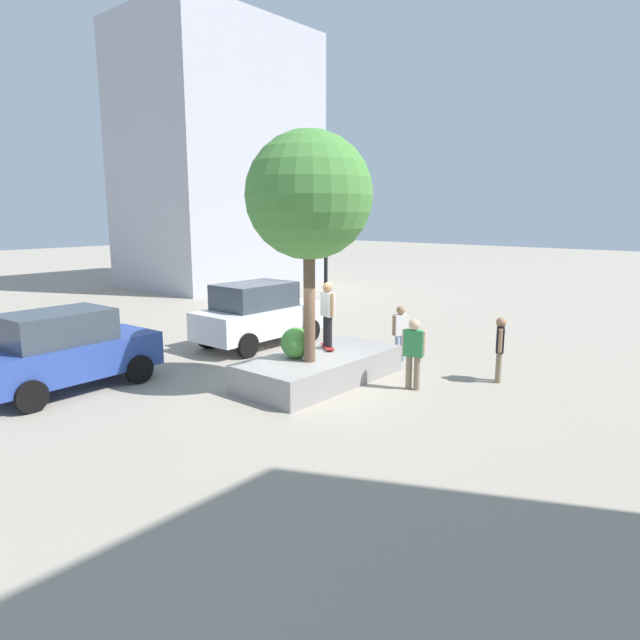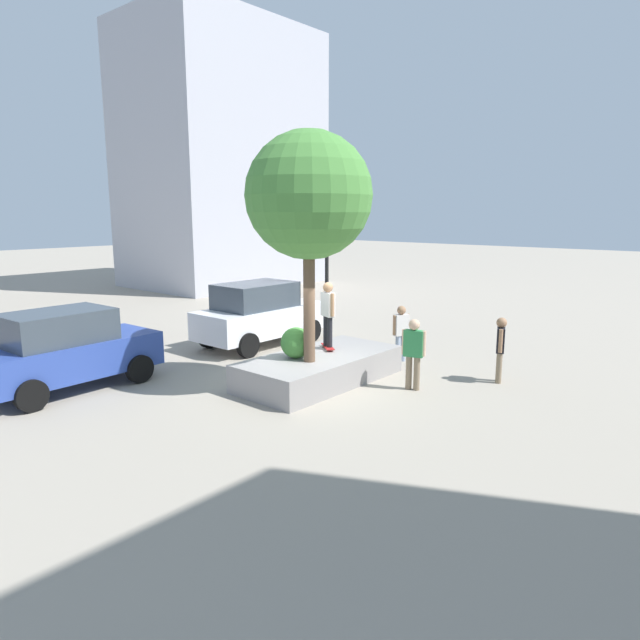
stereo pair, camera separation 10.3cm
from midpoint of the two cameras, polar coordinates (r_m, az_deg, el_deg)
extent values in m
plane|color=#9E9384|center=(14.09, -0.65, -6.65)|extent=(120.00, 120.00, 0.00)
cube|color=gray|center=(14.28, 0.21, -4.93)|extent=(4.39, 2.07, 0.70)
cylinder|color=brown|center=(13.28, -0.89, 2.29)|extent=(0.28, 0.28, 3.12)
sphere|color=#4C8C3D|center=(13.14, -0.92, 12.57)|extent=(2.95, 2.95, 2.95)
sphere|color=#3D7A33|center=(13.83, -2.24, -2.33)|extent=(0.77, 0.77, 0.77)
cube|color=#A51E1E|center=(14.80, 1.00, -2.71)|extent=(0.66, 0.76, 0.02)
sphere|color=beige|center=(15.04, 0.48, -2.63)|extent=(0.06, 0.06, 0.06)
sphere|color=beige|center=(15.07, 1.10, -2.60)|extent=(0.06, 0.06, 0.06)
sphere|color=beige|center=(14.55, 0.88, -3.10)|extent=(0.06, 0.06, 0.06)
sphere|color=beige|center=(14.59, 1.53, -3.06)|extent=(0.06, 0.06, 0.06)
cylinder|color=black|center=(14.63, 1.18, -1.22)|extent=(0.15, 0.15, 0.81)
cylinder|color=black|center=(14.79, 0.82, -1.08)|extent=(0.15, 0.15, 0.81)
cube|color=silver|center=(14.58, 1.01, 1.61)|extent=(0.35, 0.49, 0.63)
cylinder|color=#9E7251|center=(14.37, 1.47, 1.54)|extent=(0.10, 0.10, 0.60)
cylinder|color=#9E7251|center=(14.78, 0.56, 1.81)|extent=(0.10, 0.10, 0.60)
sphere|color=#9E7251|center=(14.51, 1.02, 3.35)|extent=(0.26, 0.26, 0.26)
cube|color=#2D479E|center=(14.89, -24.00, -3.53)|extent=(4.28, 1.94, 0.84)
cube|color=#38424C|center=(14.63, -24.96, -0.64)|extent=(2.42, 1.65, 0.76)
cylinder|color=black|center=(16.37, -21.17, -3.60)|extent=(0.72, 0.24, 0.72)
cylinder|color=black|center=(14.91, -17.69, -4.75)|extent=(0.72, 0.24, 0.72)
cylinder|color=black|center=(13.67, -27.12, -6.86)|extent=(0.72, 0.24, 0.72)
cube|color=white|center=(18.24, -5.84, -0.01)|extent=(4.40, 1.86, 0.88)
cube|color=#38424C|center=(17.96, -6.40, 2.51)|extent=(2.47, 1.63, 0.79)
cylinder|color=black|center=(19.93, -4.69, -0.34)|extent=(0.75, 0.22, 0.75)
cylinder|color=black|center=(18.68, -0.72, -1.07)|extent=(0.75, 0.22, 0.75)
cylinder|color=black|center=(18.13, -11.06, -1.65)|extent=(0.75, 0.22, 0.75)
cylinder|color=black|center=(16.74, -7.15, -2.57)|extent=(0.75, 0.22, 0.75)
cylinder|color=black|center=(18.00, 0.85, 3.33)|extent=(0.12, 0.12, 3.76)
cube|color=black|center=(17.84, 0.87, 10.68)|extent=(0.37, 0.36, 0.85)
sphere|color=red|center=(17.86, 0.39, 11.47)|extent=(0.14, 0.14, 0.14)
sphere|color=gold|center=(17.86, 0.39, 10.57)|extent=(0.14, 0.14, 0.14)
sphere|color=green|center=(17.86, 0.39, 9.67)|extent=(0.14, 0.14, 0.14)
cylinder|color=#847056|center=(14.86, 17.93, -4.66)|extent=(0.14, 0.14, 0.79)
cylinder|color=#847056|center=(15.05, 17.93, -4.47)|extent=(0.14, 0.14, 0.79)
cube|color=black|center=(14.79, 18.09, -1.93)|extent=(0.49, 0.35, 0.62)
cylinder|color=#9E7251|center=(14.56, 18.09, -2.06)|extent=(0.10, 0.10, 0.59)
cylinder|color=#9E7251|center=(15.02, 18.09, -1.67)|extent=(0.10, 0.10, 0.59)
sphere|color=#9E7251|center=(14.70, 18.19, -0.26)|extent=(0.26, 0.26, 0.26)
cylinder|color=#847056|center=(13.82, 10.02, -5.38)|extent=(0.15, 0.15, 0.83)
cylinder|color=#847056|center=(13.86, 9.23, -5.30)|extent=(0.15, 0.15, 0.83)
cube|color=#338C4C|center=(13.65, 9.72, -2.36)|extent=(0.32, 0.51, 0.65)
cylinder|color=#D8AD8C|center=(13.59, 10.73, -2.38)|extent=(0.10, 0.10, 0.61)
cylinder|color=#D8AD8C|center=(13.71, 8.73, -2.20)|extent=(0.10, 0.10, 0.61)
sphere|color=#D8AD8C|center=(13.56, 9.78, -0.47)|extent=(0.27, 0.27, 0.27)
cylinder|color=#8C9EB7|center=(16.30, 8.10, -2.91)|extent=(0.14, 0.14, 0.77)
cylinder|color=#8C9EB7|center=(16.41, 8.62, -2.83)|extent=(0.14, 0.14, 0.77)
cube|color=silver|center=(16.21, 8.42, -0.50)|extent=(0.47, 0.33, 0.61)
cylinder|color=#9E7251|center=(16.07, 7.77, -0.52)|extent=(0.09, 0.09, 0.57)
cylinder|color=#9E7251|center=(16.34, 9.07, -0.37)|extent=(0.09, 0.09, 0.57)
sphere|color=#9E7251|center=(16.13, 8.47, 0.99)|extent=(0.25, 0.25, 0.25)
cube|color=#B2B2BC|center=(34.67, -9.83, 15.77)|extent=(10.32, 7.67, 14.58)
camera|label=1|loc=(0.05, -89.79, 0.04)|focal=31.46mm
camera|label=2|loc=(0.05, 90.21, -0.04)|focal=31.46mm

